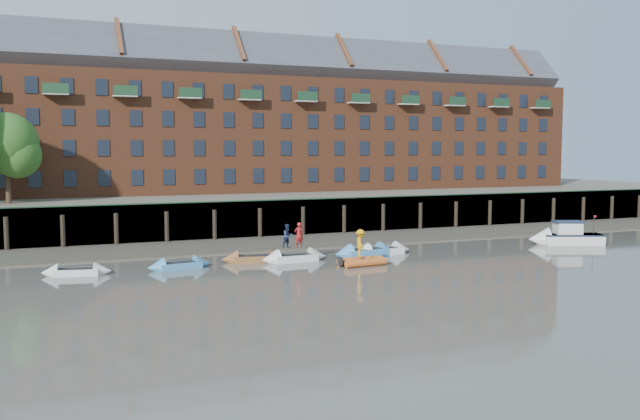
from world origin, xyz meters
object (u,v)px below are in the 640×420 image
rowboat_1 (180,265)px  rowboat_5 (382,251)px  rowboat_2 (254,259)px  person_rower_b (288,236)px  motor_launch (560,237)px  person_rower_a (299,235)px  rowboat_4 (365,252)px  person_rib_crew (360,243)px  rib_tender (364,261)px  rowboat_0 (76,272)px  rowboat_3 (294,258)px

rowboat_1 → rowboat_5: rowboat_5 is taller
rowboat_1 → rowboat_2: (5.21, 0.75, 0.01)m
rowboat_1 → person_rower_b: (7.45, 0.11, 1.54)m
rowboat_5 → motor_launch: size_ratio=0.78×
rowboat_1 → person_rower_a: size_ratio=2.46×
rowboat_4 → person_rib_crew: bearing=-126.2°
rowboat_1 → rowboat_5: 14.91m
motor_launch → person_rower_b: person_rower_b is taller
rowboat_5 → person_rower_a: 6.93m
rowboat_4 → rowboat_5: rowboat_4 is taller
rowboat_1 → motor_launch: (30.66, -0.39, 0.40)m
rib_tender → person_rib_crew: person_rib_crew is taller
person_rib_crew → rowboat_4: bearing=-17.7°
motor_launch → rowboat_5: bearing=19.0°
rib_tender → person_rower_b: (-4.15, 3.35, 1.51)m
rib_tender → motor_launch: motor_launch is taller
rowboat_5 → motor_launch: bearing=-7.0°
rowboat_0 → rowboat_3: size_ratio=0.89×
person_rib_crew → rowboat_2: bearing=70.1°
rowboat_5 → person_rower_a: size_ratio=2.73×
rowboat_3 → motor_launch: size_ratio=0.78×
rowboat_3 → person_rower_a: 1.60m
rowboat_4 → person_rib_crew: person_rib_crew is taller
rowboat_1 → person_rib_crew: size_ratio=2.31×
rowboat_5 → person_rower_a: (-6.72, -0.54, 1.57)m
rowboat_5 → person_rib_crew: person_rib_crew is taller
rowboat_3 → person_rib_crew: (3.53, -3.12, 1.22)m
person_rib_crew → rib_tender: bearing=-84.5°
rowboat_5 → person_rib_crew: size_ratio=2.57×
rowboat_2 → person_rower_a: (2.96, -0.86, 1.58)m
rib_tender → motor_launch: size_ratio=0.54×
rowboat_3 → rowboat_2: bearing=159.1°
motor_launch → rowboat_4: bearing=19.7°
rowboat_4 → rib_tender: bearing=-123.3°
rowboat_4 → person_rower_b: size_ratio=3.10×
person_rower_a → person_rower_b: 0.76m
rowboat_2 → motor_launch: (25.45, -1.14, 0.39)m
rowboat_1 → person_rib_crew: (11.38, -3.22, 1.25)m
rowboat_0 → rowboat_4: 19.73m
rowboat_0 → rib_tender: bearing=0.5°
rowboat_1 → motor_launch: motor_launch is taller
rowboat_0 → person_rib_crew: 18.00m
rowboat_0 → rowboat_1: rowboat_1 is taller
person_rower_a → rowboat_0: bearing=0.3°
rowboat_0 → motor_launch: (36.93, -0.50, 0.41)m
person_rower_b → rowboat_3: bearing=-42.6°
rowboat_1 → rowboat_4: size_ratio=0.85×
rowboat_4 → person_rower_a: bearing=178.9°
rowboat_4 → person_rib_crew: (-2.09, -3.53, 1.21)m
rowboat_3 → rowboat_4: 5.64m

